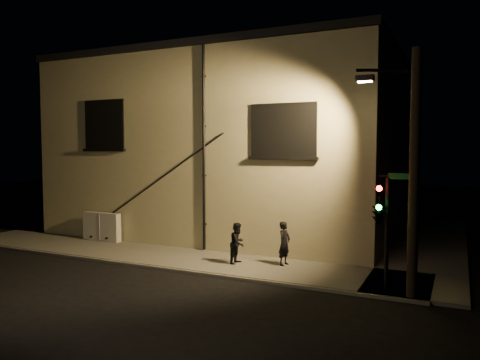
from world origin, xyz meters
The scene contains 8 objects.
ground centered at (0.00, 0.00, 0.00)m, with size 90.00×90.00×0.00m, color black.
sidewalk centered at (1.22, 4.39, 0.06)m, with size 21.00×16.00×0.12m.
building centered at (-3.00, 8.99, 4.40)m, with size 16.20×12.23×8.80m.
utility_cabinet centered at (-7.02, 2.70, 0.76)m, with size 1.94×0.33×1.28m, color #BBBAB2.
pedestrian_a centered at (2.01, 2.02, 0.90)m, with size 0.57×0.37×1.57m, color black.
pedestrian_b centered at (0.40, 1.53, 0.87)m, with size 0.73×0.57×1.50m, color black.
traffic_signal centered at (5.53, 0.48, 2.45)m, with size 1.25×2.04×3.46m.
streetlamp_pole centered at (6.40, 0.22, 3.75)m, with size 2.02×1.39×7.05m.
Camera 1 is at (7.66, -13.62, 4.28)m, focal length 35.00 mm.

